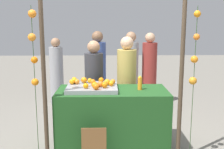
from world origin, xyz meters
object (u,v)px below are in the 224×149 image
juice_bottle (140,83)px  chalkboard_sign (94,148)px  vendor_right (127,87)px  stall_counter (112,119)px  orange_1 (107,82)px  vendor_left (94,90)px  orange_0 (105,85)px

juice_bottle → chalkboard_sign: size_ratio=0.36×
juice_bottle → vendor_right: vendor_right is taller
juice_bottle → chalkboard_sign: 1.14m
stall_counter → chalkboard_sign: stall_counter is taller
orange_1 → juice_bottle: (0.48, -0.04, -0.01)m
stall_counter → orange_1: 0.56m
chalkboard_sign → vendor_right: vendor_right is taller
juice_bottle → vendor_left: size_ratio=0.13×
orange_1 → chalkboard_sign: size_ratio=0.16×
vendor_left → vendor_right: vendor_right is taller
stall_counter → vendor_left: (-0.29, 0.69, 0.28)m
orange_1 → vendor_left: (-0.22, 0.64, -0.27)m
stall_counter → vendor_right: (0.26, 0.70, 0.31)m
vendor_left → chalkboard_sign: bearing=-87.9°
orange_0 → vendor_right: size_ratio=0.05×
orange_1 → vendor_left: bearing=108.9°
stall_counter → juice_bottle: juice_bottle is taller
vendor_left → vendor_right: 0.56m
stall_counter → chalkboard_sign: size_ratio=2.87×
vendor_right → juice_bottle: bearing=-78.6°
orange_0 → stall_counter: bearing=47.5°
chalkboard_sign → vendor_right: bearing=68.4°
orange_1 → juice_bottle: 0.48m
orange_0 → vendor_right: (0.37, 0.82, -0.23)m
stall_counter → vendor_right: 0.81m
juice_bottle → vendor_left: (-0.70, 0.68, -0.26)m
orange_0 → orange_1: bearing=78.0°
juice_bottle → vendor_right: size_ratio=0.12×
orange_0 → juice_bottle: juice_bottle is taller
orange_1 → vendor_right: vendor_right is taller
juice_bottle → vendor_right: bearing=101.4°
orange_1 → chalkboard_sign: orange_1 is taller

